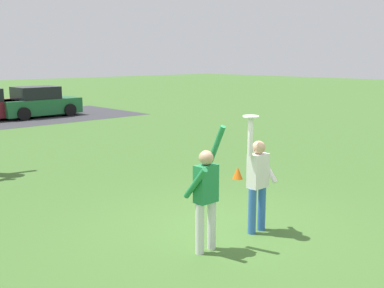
% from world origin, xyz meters
% --- Properties ---
extents(ground_plane, '(120.00, 120.00, 0.00)m').
position_xyz_m(ground_plane, '(0.00, 0.00, 0.00)').
color(ground_plane, '#426B2D').
extents(person_catcher, '(0.54, 0.49, 2.08)m').
position_xyz_m(person_catcher, '(0.36, -0.41, 0.98)').
color(person_catcher, '#3366B7').
rests_on(person_catcher, ground_plane).
extents(person_defender, '(0.55, 0.49, 2.04)m').
position_xyz_m(person_defender, '(-0.89, -0.38, 0.98)').
color(person_defender, silver).
rests_on(person_defender, ground_plane).
extents(frisbee_disc, '(0.27, 0.27, 0.02)m').
position_xyz_m(frisbee_disc, '(0.14, -0.40, 2.09)').
color(frisbee_disc, white).
rests_on(frisbee_disc, person_catcher).
extents(parked_car_green, '(4.13, 2.09, 1.59)m').
position_xyz_m(parked_car_green, '(4.86, 17.80, 0.73)').
color(parked_car_green, '#1E6633').
rests_on(parked_car_green, ground_plane).
extents(field_cone_orange, '(0.26, 0.26, 0.32)m').
position_xyz_m(field_cone_orange, '(2.88, 2.23, 0.16)').
color(field_cone_orange, orange).
rests_on(field_cone_orange, ground_plane).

